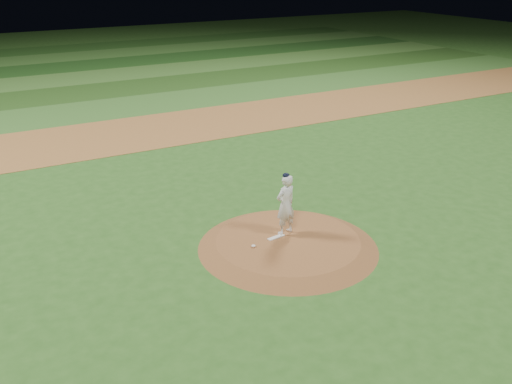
% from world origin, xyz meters
% --- Properties ---
extents(ground, '(120.00, 120.00, 0.00)m').
position_xyz_m(ground, '(0.00, 0.00, 0.00)').
color(ground, '#2B5C1D').
rests_on(ground, ground).
extents(infield_dirt_band, '(70.00, 6.00, 0.02)m').
position_xyz_m(infield_dirt_band, '(0.00, 14.00, 0.01)').
color(infield_dirt_band, '#99622F').
rests_on(infield_dirt_band, ground).
extents(outfield_stripe_0, '(70.00, 5.00, 0.02)m').
position_xyz_m(outfield_stripe_0, '(0.00, 19.50, 0.01)').
color(outfield_stripe_0, '#366B26').
rests_on(outfield_stripe_0, ground).
extents(outfield_stripe_1, '(70.00, 5.00, 0.02)m').
position_xyz_m(outfield_stripe_1, '(0.00, 24.50, 0.01)').
color(outfield_stripe_1, '#244C18').
rests_on(outfield_stripe_1, ground).
extents(outfield_stripe_2, '(70.00, 5.00, 0.02)m').
position_xyz_m(outfield_stripe_2, '(0.00, 29.50, 0.01)').
color(outfield_stripe_2, '#3C6F28').
rests_on(outfield_stripe_2, ground).
extents(outfield_stripe_3, '(70.00, 5.00, 0.02)m').
position_xyz_m(outfield_stripe_3, '(0.00, 34.50, 0.01)').
color(outfield_stripe_3, '#1C4616').
rests_on(outfield_stripe_3, ground).
extents(outfield_stripe_4, '(70.00, 5.00, 0.02)m').
position_xyz_m(outfield_stripe_4, '(0.00, 39.50, 0.01)').
color(outfield_stripe_4, '#356725').
rests_on(outfield_stripe_4, ground).
extents(outfield_stripe_5, '(70.00, 5.00, 0.02)m').
position_xyz_m(outfield_stripe_5, '(0.00, 44.50, 0.01)').
color(outfield_stripe_5, '#204C18').
rests_on(outfield_stripe_5, ground).
extents(pitchers_mound, '(5.50, 5.50, 0.25)m').
position_xyz_m(pitchers_mound, '(0.00, 0.00, 0.12)').
color(pitchers_mound, brown).
rests_on(pitchers_mound, ground).
extents(pitching_rubber, '(0.61, 0.23, 0.03)m').
position_xyz_m(pitching_rubber, '(-0.24, 0.30, 0.26)').
color(pitching_rubber, silver).
rests_on(pitching_rubber, pitchers_mound).
extents(rosin_bag, '(0.13, 0.13, 0.07)m').
position_xyz_m(rosin_bag, '(-1.15, 0.10, 0.29)').
color(rosin_bag, white).
rests_on(rosin_bag, pitchers_mound).
extents(pitcher_on_mound, '(0.79, 0.59, 2.00)m').
position_xyz_m(pitcher_on_mound, '(0.16, 0.43, 1.23)').
color(pitcher_on_mound, white).
rests_on(pitcher_on_mound, pitchers_mound).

